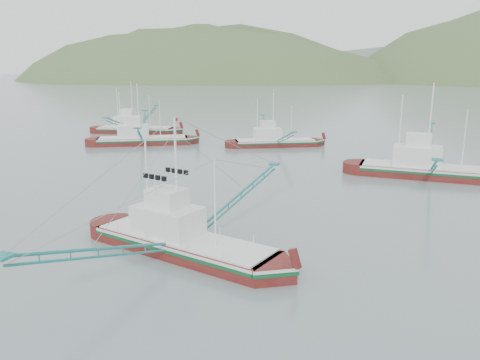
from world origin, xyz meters
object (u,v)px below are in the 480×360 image
at_px(bg_boat_right, 429,164).
at_px(bg_boat_far, 275,134).
at_px(main_boat, 181,228).
at_px(bg_boat_extra, 135,123).
at_px(bg_boat_left, 142,131).

relative_size(bg_boat_right, bg_boat_far, 1.32).
relative_size(main_boat, bg_boat_far, 1.13).
distance_m(bg_boat_right, bg_boat_extra, 52.75).
bearing_deg(main_boat, bg_boat_far, 111.51).
xyz_separation_m(main_boat, bg_boat_left, (-26.62, 36.22, 0.41)).
bearing_deg(bg_boat_extra, bg_boat_right, -33.36).
distance_m(bg_boat_far, bg_boat_extra, 28.24).
xyz_separation_m(bg_boat_left, bg_boat_far, (19.66, 6.00, -0.24)).
relative_size(bg_boat_right, bg_boat_extra, 1.10).
distance_m(main_boat, bg_boat_left, 44.96).
bearing_deg(bg_boat_extra, bg_boat_left, -64.97).
xyz_separation_m(bg_boat_far, bg_boat_extra, (-27.90, 4.31, -0.05)).
bearing_deg(bg_boat_left, bg_boat_far, -13.61).
bearing_deg(main_boat, bg_boat_right, 74.90).
bearing_deg(bg_boat_left, bg_boat_right, -40.87).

